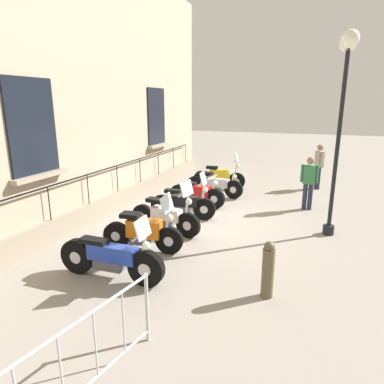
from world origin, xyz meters
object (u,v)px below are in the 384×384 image
motorcycle_black (183,204)px  pedestrian_standing (309,180)px  bollard (268,269)px  motorcycle_white (166,217)px  pedestrian_walking (319,164)px  motorcycle_blue (111,258)px  motorcycle_yellow (220,177)px  motorcycle_orange (144,232)px  lamppost (345,79)px  motorcycle_red (197,194)px  motorcycle_silver (214,185)px  crowd_barrier (79,359)px

motorcycle_black → pedestrian_standing: (3.35, 2.14, 0.53)m
motorcycle_black → bollard: (2.94, -3.36, 0.10)m
motorcycle_white → pedestrian_walking: 7.30m
motorcycle_blue → motorcycle_yellow: 7.59m
motorcycle_orange → lamppost: size_ratio=0.40×
motorcycle_red → motorcycle_yellow: motorcycle_yellow is taller
lamppost → pedestrian_walking: (-0.37, 4.95, -2.82)m
motorcycle_blue → motorcycle_black: size_ratio=1.13×
motorcycle_yellow → motorcycle_black: bearing=-89.8°
motorcycle_red → motorcycle_silver: (0.16, 1.38, 0.00)m
motorcycle_red → motorcycle_silver: 1.39m
crowd_barrier → pedestrian_standing: size_ratio=1.42×
lamppost → crowd_barrier: lamppost is taller
motorcycle_blue → crowd_barrier: 2.77m
motorcycle_white → lamppost: (3.96, 1.38, 3.37)m
motorcycle_orange → motorcycle_yellow: size_ratio=0.92×
motorcycle_white → bollard: size_ratio=1.98×
bollard → motorcycle_red: bearing=122.8°
motorcycle_orange → motorcycle_yellow: motorcycle_yellow is taller
motorcycle_silver → lamppost: lamppost is taller
motorcycle_red → pedestrian_walking: (3.63, 3.85, 0.57)m
motorcycle_orange → motorcycle_black: bearing=90.4°
lamppost → pedestrian_walking: size_ratio=2.76×
motorcycle_orange → motorcycle_white: motorcycle_white is taller
motorcycle_black → motorcycle_yellow: bearing=90.2°
lamppost → motorcycle_orange: bearing=-147.0°
motorcycle_silver → bollard: (2.81, -5.98, 0.10)m
motorcycle_yellow → crowd_barrier: motorcycle_yellow is taller
motorcycle_yellow → pedestrian_walking: pedestrian_walking is taller
motorcycle_blue → pedestrian_standing: 6.81m
lamppost → pedestrian_standing: size_ratio=2.87×
motorcycle_blue → motorcycle_orange: (-0.05, 1.36, 0.02)m
motorcycle_yellow → motorcycle_white: bearing=-89.7°
motorcycle_yellow → bollard: motorcycle_yellow is taller
motorcycle_blue → crowd_barrier: bearing=-63.2°
crowd_barrier → motorcycle_white: bearing=104.6°
motorcycle_black → crowd_barrier: (1.32, -6.27, 0.14)m
motorcycle_red → motorcycle_silver: motorcycle_red is taller
motorcycle_orange → motorcycle_white: 1.19m
lamppost → motorcycle_yellow: bearing=137.4°
motorcycle_white → motorcycle_black: motorcycle_white is taller
bollard → pedestrian_walking: (0.67, 8.45, 0.47)m
motorcycle_white → motorcycle_silver: motorcycle_white is taller
motorcycle_silver → motorcycle_blue: bearing=-90.5°
motorcycle_blue → crowd_barrier: size_ratio=0.93×
motorcycle_silver → bollard: bollard is taller
motorcycle_silver → motorcycle_orange: bearing=-91.2°
bollard → motorcycle_yellow: bearing=112.4°
motorcycle_orange → motorcycle_white: bearing=90.3°
lamppost → motorcycle_white: bearing=-160.8°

